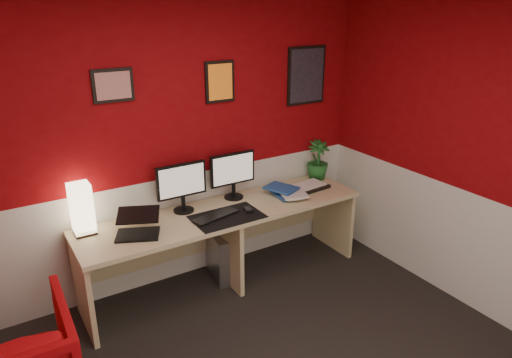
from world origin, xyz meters
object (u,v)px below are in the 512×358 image
(pc_tower, at_px, (222,254))
(laptop, at_px, (137,223))
(desk, at_px, (226,247))
(monitor_left, at_px, (182,180))
(monitor_right, at_px, (233,169))
(potted_plant, at_px, (318,160))
(shoji_lamp, at_px, (82,210))
(zen_tray, at_px, (309,186))

(pc_tower, bearing_deg, laptop, -158.87)
(desk, relative_size, pc_tower, 5.78)
(monitor_left, xyz_separation_m, monitor_right, (0.52, 0.03, 0.00))
(monitor_left, distance_m, potted_plant, 1.51)
(shoji_lamp, xyz_separation_m, zen_tray, (2.12, -0.18, -0.18))
(desk, distance_m, monitor_left, 0.75)
(pc_tower, bearing_deg, monitor_right, 34.20)
(shoji_lamp, relative_size, laptop, 1.21)
(zen_tray, bearing_deg, pc_tower, 174.62)
(desk, height_order, pc_tower, desk)
(laptop, bearing_deg, pc_tower, 36.86)
(laptop, bearing_deg, zen_tray, 27.59)
(pc_tower, bearing_deg, monitor_left, 178.71)
(laptop, bearing_deg, monitor_right, 39.45)
(shoji_lamp, height_order, pc_tower, shoji_lamp)
(shoji_lamp, distance_m, zen_tray, 2.13)
(monitor_right, bearing_deg, monitor_left, -176.79)
(potted_plant, bearing_deg, laptop, -172.69)
(desk, xyz_separation_m, monitor_right, (0.20, 0.20, 0.66))
(potted_plant, bearing_deg, shoji_lamp, 179.83)
(shoji_lamp, height_order, potted_plant, potted_plant)
(desk, height_order, monitor_left, monitor_left)
(desk, bearing_deg, monitor_left, 151.12)
(zen_tray, distance_m, pc_tower, 1.08)
(zen_tray, bearing_deg, potted_plant, 35.83)
(monitor_left, xyz_separation_m, zen_tray, (1.28, -0.15, -0.28))
(laptop, relative_size, monitor_right, 0.57)
(laptop, distance_m, monitor_left, 0.58)
(potted_plant, bearing_deg, monitor_right, 179.43)
(shoji_lamp, relative_size, pc_tower, 0.89)
(laptop, distance_m, zen_tray, 1.78)
(potted_plant, relative_size, pc_tower, 0.90)
(monitor_left, bearing_deg, potted_plant, 0.73)
(zen_tray, bearing_deg, laptop, -177.13)
(shoji_lamp, height_order, monitor_right, monitor_right)
(desk, distance_m, pc_tower, 0.18)
(desk, height_order, laptop, laptop)
(monitor_right, relative_size, potted_plant, 1.43)
(laptop, height_order, zen_tray, laptop)
(shoji_lamp, distance_m, pc_tower, 1.37)
(desk, relative_size, shoji_lamp, 6.50)
(monitor_left, height_order, monitor_right, same)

